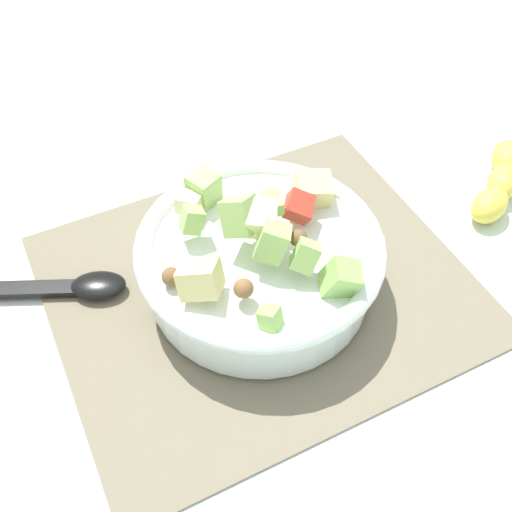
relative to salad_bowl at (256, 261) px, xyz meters
The scene contains 5 objects.
ground_plane 0.05m from the salad_bowl, 167.47° to the right, with size 2.40×2.40×0.00m, color silver.
placemat 0.04m from the salad_bowl, 167.47° to the right, with size 0.42×0.35×0.01m, color #756B56.
salad_bowl is the anchor object (origin of this frame).
serving_spoon 0.20m from the salad_bowl, 24.30° to the right, with size 0.19×0.10×0.01m.
banana_whole 0.32m from the salad_bowl, behind, with size 0.14×0.12×0.04m.
Camera 1 is at (0.18, 0.35, 0.51)m, focal length 42.96 mm.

